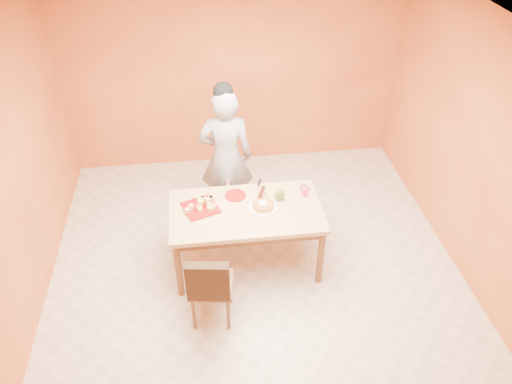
{
  "coord_description": "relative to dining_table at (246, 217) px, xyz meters",
  "views": [
    {
      "loc": [
        -0.5,
        -3.74,
        4.04
      ],
      "look_at": [
        0.02,
        0.3,
        0.99
      ],
      "focal_mm": 35.0,
      "sensor_mm": 36.0,
      "label": 1
    }
  ],
  "objects": [
    {
      "name": "ceiling",
      "position": [
        0.09,
        -0.31,
        2.03
      ],
      "size": [
        5.0,
        5.0,
        0.0
      ],
      "primitive_type": "plane",
      "rotation": [
        3.14,
        0.0,
        0.0
      ],
      "color": "white",
      "rests_on": "wall_back"
    },
    {
      "name": "pastry_platter",
      "position": [
        -0.47,
        0.08,
        0.1
      ],
      "size": [
        0.43,
        0.43,
        0.02
      ],
      "primitive_type": "cube",
      "rotation": [
        0.0,
        0.0,
        0.34
      ],
      "color": "maroon",
      "rests_on": "dining_table"
    },
    {
      "name": "sponge_cake",
      "position": [
        0.18,
        0.01,
        0.13
      ],
      "size": [
        0.28,
        0.28,
        0.05
      ],
      "primitive_type": "cylinder",
      "rotation": [
        0.0,
        0.0,
        0.3
      ],
      "color": "gold",
      "rests_on": "white_cake_plate"
    },
    {
      "name": "magenta_glass",
      "position": [
        0.66,
        0.16,
        0.14
      ],
      "size": [
        0.08,
        0.08,
        0.09
      ],
      "primitive_type": "cylinder",
      "rotation": [
        0.0,
        0.0,
        -0.3
      ],
      "color": "#E02188",
      "rests_on": "dining_table"
    },
    {
      "name": "checker_tin",
      "position": [
        0.68,
        0.27,
        0.11
      ],
      "size": [
        0.12,
        0.12,
        0.03
      ],
      "primitive_type": "cylinder",
      "rotation": [
        0.0,
        0.0,
        -0.22
      ],
      "color": "#3A2310",
      "rests_on": "dining_table"
    },
    {
      "name": "person",
      "position": [
        -0.14,
        0.87,
        0.2
      ],
      "size": [
        0.65,
        0.45,
        1.73
      ],
      "primitive_type": "imported",
      "rotation": [
        0.0,
        0.0,
        3.08
      ],
      "color": "gray",
      "rests_on": "floor"
    },
    {
      "name": "floor",
      "position": [
        0.09,
        -0.31,
        -0.67
      ],
      "size": [
        5.0,
        5.0,
        0.0
      ],
      "primitive_type": "plane",
      "color": "beige",
      "rests_on": "ground"
    },
    {
      "name": "dining_table",
      "position": [
        0.0,
        0.0,
        0.0
      ],
      "size": [
        1.6,
        0.9,
        0.76
      ],
      "color": "tan",
      "rests_on": "floor"
    },
    {
      "name": "wall_right",
      "position": [
        2.34,
        -0.31,
        0.68
      ],
      "size": [
        0.0,
        5.0,
        5.0
      ],
      "primitive_type": "plane",
      "rotation": [
        1.57,
        0.0,
        -1.57
      ],
      "color": "orange",
      "rests_on": "floor"
    },
    {
      "name": "wall_back",
      "position": [
        0.09,
        2.19,
        0.68
      ],
      "size": [
        4.5,
        0.0,
        4.5
      ],
      "primitive_type": "plane",
      "rotation": [
        1.57,
        0.0,
        0.0
      ],
      "color": "orange",
      "rests_on": "floor"
    },
    {
      "name": "pastry_pile",
      "position": [
        -0.47,
        0.08,
        0.16
      ],
      "size": [
        0.31,
        0.31,
        0.1
      ],
      "primitive_type": null,
      "color": "#E5BB61",
      "rests_on": "pastry_platter"
    },
    {
      "name": "wall_left",
      "position": [
        -2.16,
        -0.31,
        0.68
      ],
      "size": [
        0.0,
        5.0,
        5.0
      ],
      "primitive_type": "plane",
      "rotation": [
        1.57,
        0.0,
        1.57
      ],
      "color": "orange",
      "rests_on": "floor"
    },
    {
      "name": "red_dinner_plate",
      "position": [
        -0.09,
        0.25,
        0.1
      ],
      "size": [
        0.3,
        0.3,
        0.01
      ],
      "primitive_type": "cylinder",
      "rotation": [
        0.0,
        0.0,
        0.41
      ],
      "color": "maroon",
      "rests_on": "dining_table"
    },
    {
      "name": "white_cake_plate",
      "position": [
        0.18,
        0.01,
        0.1
      ],
      "size": [
        0.33,
        0.33,
        0.01
      ],
      "primitive_type": "cylinder",
      "rotation": [
        0.0,
        0.0,
        0.04
      ],
      "color": "silver",
      "rests_on": "dining_table"
    },
    {
      "name": "cake_server",
      "position": [
        0.19,
        0.19,
        0.16
      ],
      "size": [
        0.12,
        0.23,
        0.01
      ],
      "primitive_type": "cube",
      "rotation": [
        0.0,
        0.0,
        -0.37
      ],
      "color": "silver",
      "rests_on": "sponge_cake"
    },
    {
      "name": "egg_ornament",
      "position": [
        0.38,
        0.13,
        0.16
      ],
      "size": [
        0.13,
        0.11,
        0.14
      ],
      "primitive_type": "ellipsoid",
      "rotation": [
        0.0,
        0.0,
        -0.26
      ],
      "color": "#5B752D",
      "rests_on": "dining_table"
    },
    {
      "name": "dining_chair",
      "position": [
        -0.42,
        -0.73,
        -0.2
      ],
      "size": [
        0.47,
        0.54,
        0.91
      ],
      "rotation": [
        0.0,
        0.0,
        -0.14
      ],
      "color": "brown",
      "rests_on": "floor"
    }
  ]
}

